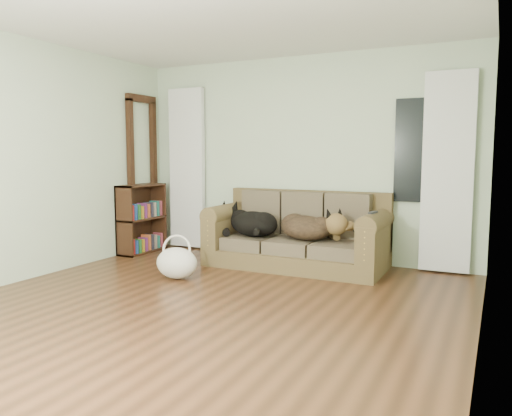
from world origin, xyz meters
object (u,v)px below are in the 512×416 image
at_px(dog_black_lab, 251,225).
at_px(bookshelf, 142,216).
at_px(sofa, 296,230).
at_px(dog_shepherd, 309,228).
at_px(tote_bag, 177,264).

height_order(dog_black_lab, bookshelf, bookshelf).
bearing_deg(sofa, dog_shepherd, -12.45).
height_order(dog_shepherd, bookshelf, bookshelf).
bearing_deg(sofa, bookshelf, -177.28).
bearing_deg(dog_shepherd, sofa, 15.46).
height_order(sofa, bookshelf, bookshelf).
xyz_separation_m(dog_shepherd, bookshelf, (-2.42, -0.07, 0.01)).
relative_size(dog_shepherd, tote_bag, 1.52).
height_order(sofa, tote_bag, sofa).
bearing_deg(dog_shepherd, dog_black_lab, 28.38).
bearing_deg(bookshelf, dog_shepherd, -0.88).
relative_size(dog_black_lab, tote_bag, 1.56).
bearing_deg(dog_black_lab, tote_bag, -76.21).
height_order(sofa, dog_shepherd, sofa).
relative_size(sofa, bookshelf, 2.24).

